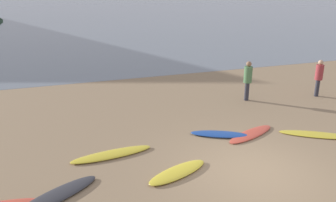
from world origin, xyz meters
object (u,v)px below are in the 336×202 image
surfboard_3 (178,172)px  person_0 (319,75)px  person_1 (248,78)px  surfboard_1 (57,195)px  surfboard_2 (112,154)px  surfboard_6 (317,135)px  surfboard_5 (251,134)px  surfboard_4 (220,134)px

surfboard_3 → person_0: (8.01, 4.17, 0.91)m
surfboard_3 → person_1: bearing=21.8°
surfboard_1 → surfboard_3: bearing=-29.2°
surfboard_2 → surfboard_6: bearing=-13.4°
surfboard_2 → person_0: (9.49, 2.60, 0.91)m
surfboard_6 → person_0: person_0 is taller
person_1 → surfboard_6: bearing=174.6°
surfboard_1 → surfboard_5: 6.42m
surfboard_1 → surfboard_3: 3.08m
surfboard_1 → person_1: 9.25m
surfboard_3 → surfboard_6: (5.19, 0.79, -0.02)m
surfboard_3 → surfboard_6: 5.25m
surfboard_6 → person_1: (-0.38, 3.88, 0.96)m
surfboard_5 → surfboard_6: bearing=-42.6°
person_1 → person_0: bearing=-109.9°
surfboard_1 → surfboard_2: size_ratio=0.91×
surfboard_3 → surfboard_1: bearing=159.0°
surfboard_5 → person_1: person_1 is taller
surfboard_1 → surfboard_5: (6.22, 1.60, -0.01)m
surfboard_1 → surfboard_6: surfboard_1 is taller
surfboard_5 → person_0: (4.86, 2.64, 0.92)m
surfboard_1 → surfboard_6: bearing=-24.6°
surfboard_5 → person_1: bearing=39.3°
surfboard_2 → person_0: 9.88m
surfboard_4 → person_0: (5.86, 2.35, 0.90)m
person_0 → surfboard_1: bearing=-123.6°
surfboard_2 → surfboard_6: size_ratio=1.01×
surfboard_1 → surfboard_5: bearing=-16.1°
person_0 → surfboard_3: bearing=-117.1°
person_0 → person_1: bearing=-153.5°
surfboard_3 → surfboard_2: bearing=111.2°
surfboard_4 → person_0: person_0 is taller
surfboard_5 → surfboard_3: bearing=-176.9°
surfboard_4 → surfboard_5: bearing=9.6°
surfboard_2 → person_1: size_ratio=1.44×
surfboard_1 → surfboard_3: size_ratio=1.16×
person_0 → person_1: person_1 is taller
surfboard_5 → surfboard_6: 2.18m
surfboard_4 → surfboard_1: bearing=-134.5°
surfboard_3 → surfboard_5: 3.49m
surfboard_2 → person_1: person_1 is taller
surfboard_2 → surfboard_6: 6.72m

